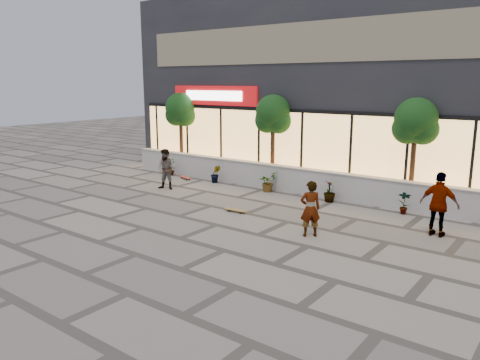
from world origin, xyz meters
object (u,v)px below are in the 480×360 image
Objects in this scene: tree_midwest at (273,116)px; tree_west at (181,111)px; skateboard_left at (185,177)px; skater_right_near at (439,204)px; skater_center at (310,209)px; skateboard_center at (236,210)px; tree_mideast at (416,124)px; skater_left at (167,169)px.

tree_west is at bearing 180.00° from tree_midwest.
skater_right_near is at bearing 12.44° from skateboard_left.
skateboard_left is (-8.58, 3.75, -0.75)m from skater_center.
skateboard_center is 6.11m from skateboard_left.
tree_mideast is 10.36m from skateboard_left.
skateboard_left is (-3.83, -1.50, -2.90)m from tree_midwest.
skater_center is at bearing -3.84° from skateboard_left.
skater_left is at bearing -56.68° from skater_center.
skater_left is (-9.00, -3.49, -2.13)m from tree_mideast.
skater_center is at bearing -32.86° from skater_left.
tree_midwest is 2.05× the size of skater_right_near.
tree_mideast is 4.01m from skater_right_near.
tree_mideast is 7.05m from skateboard_center.
skater_left is at bearing -54.33° from tree_west.
tree_west is at bearing -70.98° from skater_center.
skater_left is at bearing -47.46° from skateboard_left.
skater_center is at bearing -15.46° from skateboard_center.
skater_center is at bearing -103.38° from tree_mideast.
tree_west is at bearing 143.48° from skateboard_center.
tree_midwest is 4.48× the size of skateboard_left.
tree_west is 2.05× the size of skater_right_near.
skateboard_center is at bearing -33.13° from tree_west.
skateboard_center is (-4.53, -4.55, -2.90)m from tree_mideast.
tree_west is 4.79m from skater_left.
skater_right_near is at bearing 173.31° from skater_center.
tree_midwest reaches higher than skateboard_center.
skater_center is 1.90× the size of skateboard_left.
tree_west is 11.50m from tree_mideast.
tree_west reaches higher than skater_right_near.
tree_mideast is at bearing 0.00° from tree_west.
skater_right_near is at bearing -17.37° from skater_left.
tree_mideast reaches higher than skater_center.
tree_midwest is 5.03m from skateboard_left.
skater_right_near is at bearing 10.59° from skateboard_center.
tree_mideast is 5.81m from skater_center.
skater_left reaches higher than skateboard_center.
skater_center is 7.95m from skater_left.
tree_mideast is 4.48× the size of skateboard_left.
tree_mideast reaches higher than skateboard_left.
tree_mideast reaches higher than skateboard_center.
skater_left is (-7.75, 1.76, 0.02)m from skater_center.
tree_west reaches higher than skater_left.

